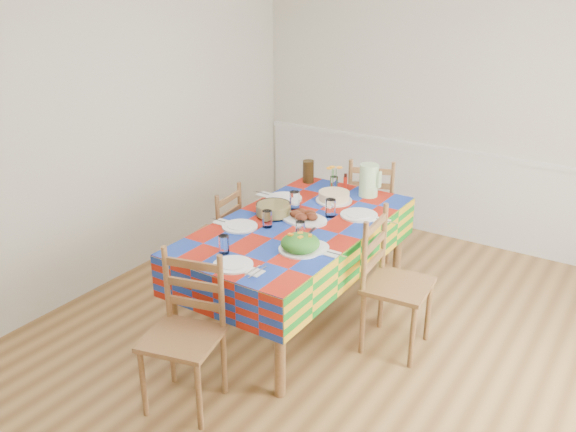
% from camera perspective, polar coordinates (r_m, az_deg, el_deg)
% --- Properties ---
extents(room, '(4.58, 5.08, 2.78)m').
position_cam_1_polar(room, '(3.79, 5.41, 3.57)').
color(room, brown).
rests_on(room, ground).
extents(wainscot, '(4.41, 0.06, 0.92)m').
position_cam_1_polar(wainscot, '(6.26, 15.88, 2.10)').
color(wainscot, white).
rests_on(wainscot, room).
extents(dining_table, '(1.07, 1.99, 0.78)m').
position_cam_1_polar(dining_table, '(4.60, 0.85, -1.65)').
color(dining_table, brown).
rests_on(dining_table, room).
extents(setting_near_head, '(0.42, 0.28, 0.13)m').
position_cam_1_polar(setting_near_head, '(3.99, -5.41, -3.87)').
color(setting_near_head, white).
rests_on(setting_near_head, dining_table).
extents(setting_left_near, '(0.48, 0.29, 0.13)m').
position_cam_1_polar(setting_left_near, '(4.50, -3.67, -0.69)').
color(setting_left_near, white).
rests_on(setting_left_near, dining_table).
extents(setting_left_far, '(0.54, 0.32, 0.14)m').
position_cam_1_polar(setting_left_far, '(4.96, -0.09, 1.61)').
color(setting_left_far, white).
rests_on(setting_left_far, dining_table).
extents(setting_right_near, '(0.47, 0.27, 0.12)m').
position_cam_1_polar(setting_right_near, '(4.21, 1.87, -2.35)').
color(setting_right_near, white).
rests_on(setting_right_near, dining_table).
extents(setting_right_far, '(0.54, 0.31, 0.14)m').
position_cam_1_polar(setting_right_far, '(4.70, 5.77, 0.32)').
color(setting_right_far, white).
rests_on(setting_right_far, dining_table).
extents(meat_platter, '(0.37, 0.27, 0.07)m').
position_cam_1_polar(meat_platter, '(4.61, 1.51, -0.07)').
color(meat_platter, white).
rests_on(meat_platter, dining_table).
extents(salad_platter, '(0.30, 0.30, 0.12)m').
position_cam_1_polar(salad_platter, '(4.12, 1.16, -2.62)').
color(salad_platter, white).
rests_on(salad_platter, dining_table).
extents(pasta_bowl, '(0.27, 0.27, 0.10)m').
position_cam_1_polar(pasta_bowl, '(4.69, -1.38, 0.61)').
color(pasta_bowl, white).
rests_on(pasta_bowl, dining_table).
extents(cake, '(0.30, 0.30, 0.08)m').
position_cam_1_polar(cake, '(5.00, 4.33, 1.81)').
color(cake, white).
rests_on(cake, dining_table).
extents(serving_utensils, '(0.13, 0.28, 0.01)m').
position_cam_1_polar(serving_utensils, '(4.41, 1.71, -1.50)').
color(serving_utensils, black).
rests_on(serving_utensils, dining_table).
extents(flower_vase, '(0.14, 0.11, 0.22)m').
position_cam_1_polar(flower_vase, '(5.24, 4.31, 3.44)').
color(flower_vase, white).
rests_on(flower_vase, dining_table).
extents(hot_sauce, '(0.03, 0.03, 0.14)m').
position_cam_1_polar(hot_sauce, '(5.26, 5.39, 3.22)').
color(hot_sauce, red).
rests_on(hot_sauce, dining_table).
extents(green_pitcher, '(0.16, 0.16, 0.27)m').
position_cam_1_polar(green_pitcher, '(5.12, 7.57, 3.33)').
color(green_pitcher, '#BCECA6').
rests_on(green_pitcher, dining_table).
extents(tea_pitcher, '(0.10, 0.10, 0.20)m').
position_cam_1_polar(tea_pitcher, '(5.42, 1.91, 4.19)').
color(tea_pitcher, black).
rests_on(tea_pitcher, dining_table).
extents(name_card, '(0.09, 0.03, 0.02)m').
position_cam_1_polar(name_card, '(3.88, -6.76, -5.09)').
color(name_card, white).
rests_on(name_card, dining_table).
extents(chair_near, '(0.52, 0.51, 0.98)m').
position_cam_1_polar(chair_near, '(3.83, -9.58, -10.84)').
color(chair_near, brown).
rests_on(chair_near, room).
extents(chair_far, '(0.55, 0.54, 0.98)m').
position_cam_1_polar(chair_far, '(5.70, 7.75, 0.75)').
color(chair_far, brown).
rests_on(chair_far, room).
extents(chair_left, '(0.43, 0.45, 0.91)m').
position_cam_1_polar(chair_left, '(5.14, -6.68, -2.10)').
color(chair_left, brown).
rests_on(chair_left, room).
extents(chair_right, '(0.46, 0.48, 1.01)m').
position_cam_1_polar(chair_right, '(4.36, 9.71, -6.27)').
color(chair_right, brown).
rests_on(chair_right, room).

